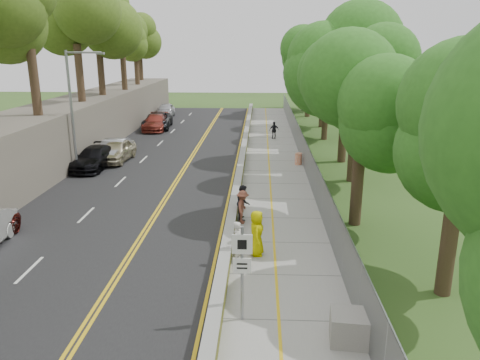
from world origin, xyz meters
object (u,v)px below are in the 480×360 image
streetlight (75,104)px  construction_barrel (298,159)px  signpost (242,264)px  concrete_block (354,328)px  painter_0 (257,233)px  person_far (274,130)px

streetlight → construction_barrel: (14.76, 2.87, -4.17)m
signpost → construction_barrel: signpost is taller
construction_barrel → signpost: bearing=-99.3°
concrete_block → painter_0: painter_0 is taller
signpost → painter_0: size_ratio=1.64×
streetlight → construction_barrel: 15.61m
construction_barrel → person_far: (-1.50, 9.60, 0.36)m
signpost → person_far: size_ratio=1.98×
signpost → painter_0: signpost is taller
signpost → construction_barrel: 20.20m
painter_0 → person_far: bearing=-1.4°
streetlight → painter_0: streetlight is taller
streetlight → person_far: (13.26, 12.46, -3.81)m
painter_0 → person_far: 24.79m
construction_barrel → concrete_block: size_ratio=0.63×
person_far → concrete_block: bearing=77.7°
streetlight → signpost: 20.72m
construction_barrel → concrete_block: 20.87m
signpost → concrete_block: size_ratio=2.31×
signpost → concrete_block: bearing=-16.9°
streetlight → construction_barrel: size_ratio=9.54×
signpost → person_far: signpost is taller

